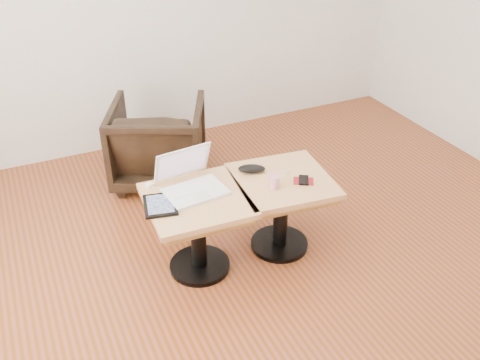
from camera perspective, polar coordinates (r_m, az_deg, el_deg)
name	(u,v)px	position (r m, az deg, el deg)	size (l,w,h in m)	color
room_shell	(301,77)	(2.47, 6.48, 10.86)	(4.52, 4.52, 2.71)	#6A340F
side_table_left	(197,216)	(3.15, -4.58, -3.89)	(0.60, 0.60, 0.52)	black
side_table_right	(282,196)	(3.33, 4.46, -1.73)	(0.63, 0.63, 0.52)	black
laptop	(191,182)	(3.14, -5.24, -0.24)	(0.38, 0.36, 0.24)	white
tablet	(160,205)	(3.03, -8.51, -2.65)	(0.22, 0.26, 0.02)	black
charging_adapter	(149,185)	(3.21, -9.69, -0.56)	(0.04, 0.04, 0.02)	white
glasses_case	(252,169)	(3.30, 1.26, 1.21)	(0.17, 0.07, 0.05)	black
striped_cup	(274,182)	(3.15, 3.70, -0.18)	(0.06, 0.06, 0.08)	#CF3866
earbuds_tangle	(286,172)	(3.31, 4.96, 0.81)	(0.07, 0.05, 0.01)	white
phone_on_sleeve	(304,181)	(3.24, 6.80, -0.06)	(0.15, 0.13, 0.01)	maroon
armchair	(159,142)	(4.14, -8.68, 3.99)	(0.68, 0.70, 0.64)	black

